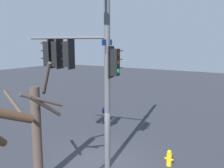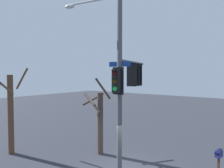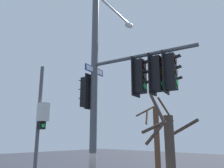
# 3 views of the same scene
# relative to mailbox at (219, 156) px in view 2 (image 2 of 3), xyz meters

# --- Properties ---
(main_signal_pole_assembly) EXTENTS (4.46, 3.72, 9.27)m
(main_signal_pole_assembly) POSITION_rel_mailbox_xyz_m (-1.80, 4.21, 3.90)
(main_signal_pole_assembly) COLOR #4C4F54
(main_signal_pole_assembly) RESTS_ON ground
(mailbox) EXTENTS (0.47, 0.30, 1.41)m
(mailbox) POSITION_rel_mailbox_xyz_m (0.00, 0.00, 0.00)
(mailbox) COLOR #4C3823
(mailbox) RESTS_ON ground
(bare_tree_behind_pole) EXTENTS (2.00, 1.72, 4.78)m
(bare_tree_behind_pole) POSITION_rel_mailbox_xyz_m (-1.13, 6.49, 1.09)
(bare_tree_behind_pole) COLOR #453830
(bare_tree_behind_pole) RESTS_ON ground
(bare_tree_across_street) EXTENTS (1.89, 1.85, 5.39)m
(bare_tree_across_street) POSITION_rel_mailbox_xyz_m (-4.43, 10.95, 1.61)
(bare_tree_across_street) COLOR brown
(bare_tree_across_street) RESTS_ON ground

